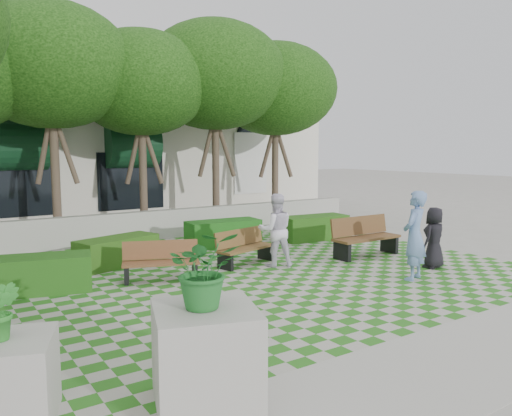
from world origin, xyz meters
TOP-DOWN VIEW (x-y plane):
  - ground at (0.00, 0.00)m, footprint 90.00×90.00m
  - lawn at (0.00, 1.00)m, footprint 12.00×12.00m
  - sidewalk_south at (0.00, -4.70)m, footprint 16.00×2.00m
  - retaining_wall at (0.00, 6.20)m, footprint 15.00×0.36m
  - bench_east at (3.44, 0.72)m, footprint 1.98×0.66m
  - bench_mid at (0.27, 1.68)m, footprint 1.72×0.94m
  - bench_west at (-2.04, 1.39)m, footprint 1.70×1.09m
  - hedge_east at (3.91, 3.32)m, footprint 2.21×1.04m
  - hedge_midright at (1.04, 4.03)m, footprint 2.21×1.04m
  - hedge_midleft at (-2.37, 3.29)m, footprint 2.13×1.37m
  - hedge_west at (-4.46, 1.91)m, footprint 2.22×1.32m
  - planter_front at (-3.71, -3.80)m, footprint 1.39×1.39m
  - planter_back at (-5.62, -3.07)m, footprint 1.17×1.17m
  - person_blue at (2.54, -1.59)m, footprint 0.82×0.68m
  - person_dark at (3.82, -1.15)m, footprint 0.78×0.57m
  - person_white at (0.80, 1.10)m, footprint 1.05×0.94m
  - tree_row at (-1.86, 5.95)m, footprint 17.70×13.40m
  - building at (0.93, 14.08)m, footprint 18.00×8.92m

SIDE VIEW (x-z plane):
  - ground at x=0.00m, z-range 0.00..0.00m
  - sidewalk_south at x=0.00m, z-range 0.00..0.01m
  - lawn at x=0.00m, z-range 0.01..0.01m
  - hedge_midleft at x=-2.37m, z-range 0.00..0.70m
  - hedge_west at x=-4.46m, z-range 0.00..0.73m
  - hedge_midright at x=1.04m, z-range 0.00..0.75m
  - hedge_east at x=3.91m, z-range 0.00..0.75m
  - bench_west at x=-2.04m, z-range -0.02..0.83m
  - bench_mid at x=0.27m, z-range -0.02..0.84m
  - retaining_wall at x=0.00m, z-range 0.00..0.90m
  - bench_east at x=3.44m, z-range -0.02..1.02m
  - planter_back at x=-5.62m, z-range -0.25..1.27m
  - person_dark at x=3.82m, z-range 0.00..1.46m
  - planter_front at x=-3.71m, z-range -0.18..1.78m
  - person_white at x=0.80m, z-range 0.00..1.77m
  - person_blue at x=2.54m, z-range 0.00..1.94m
  - building at x=0.93m, z-range -0.06..5.09m
  - tree_row at x=-1.86m, z-range 1.47..8.88m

